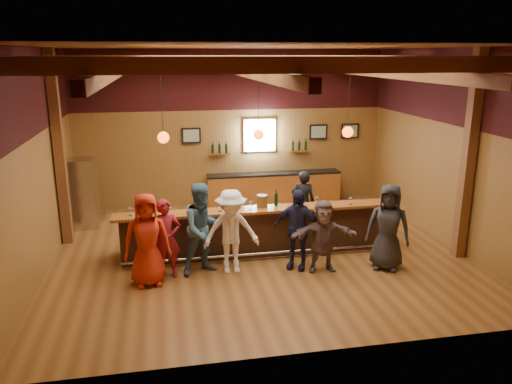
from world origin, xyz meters
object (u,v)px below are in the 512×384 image
back_bar_cabinet (274,188)px  customer_denim (203,229)px  customer_dark (388,227)px  ice_bucket (262,201)px  customer_redvest (166,239)px  customer_navy (297,229)px  customer_orange (147,240)px  bar_counter (258,229)px  bottle_a (276,199)px  customer_brown (323,236)px  stainless_fridge (83,193)px  bartender (303,202)px  customer_white (231,232)px

back_bar_cabinet → customer_denim: customer_denim is taller
customer_dark → ice_bucket: customer_dark is taller
customer_redvest → customer_denim: customer_denim is taller
customer_navy → customer_dark: size_ratio=0.94×
customer_orange → customer_denim: customer_denim is taller
bar_counter → customer_redvest: customer_redvest is taller
bottle_a → customer_orange: bearing=-158.4°
customer_navy → customer_brown: customer_navy is taller
customer_denim → customer_navy: bearing=-22.9°
bar_counter → back_bar_cabinet: size_ratio=1.57×
stainless_fridge → customer_brown: 6.44m
bottle_a → stainless_fridge: bearing=149.5°
stainless_fridge → customer_orange: size_ratio=0.98×
back_bar_cabinet → stainless_fridge: 5.43m
back_bar_cabinet → customer_denim: size_ratio=2.11×
bar_counter → customer_dark: size_ratio=3.46×
back_bar_cabinet → customer_dark: bearing=-75.8°
bar_counter → stainless_fridge: 4.81m
customer_navy → customer_brown: 0.55m
customer_dark → bartender: size_ratio=1.13×
customer_orange → ice_bucket: customer_orange is taller
stainless_fridge → customer_white: (3.36, -3.49, -0.02)m
back_bar_cabinet → ice_bucket: 4.04m
customer_denim → customer_dark: 3.80m
customer_orange → customer_white: (1.67, 0.26, -0.04)m
back_bar_cabinet → customer_orange: size_ratio=2.18×
stainless_fridge → customer_white: 4.84m
customer_white → bar_counter: bearing=54.4°
ice_bucket → bottle_a: 0.32m
customer_navy → customer_denim: bearing=-154.2°
back_bar_cabinet → customer_redvest: 5.63m
bar_counter → customer_brown: size_ratio=4.16×
stainless_fridge → customer_dark: size_ratio=0.99×
customer_brown → customer_dark: customer_dark is taller
customer_redvest → bottle_a: size_ratio=4.47×
stainless_fridge → customer_dark: (6.57, -3.92, 0.01)m
bar_counter → customer_orange: bearing=-151.8°
customer_navy → bottle_a: size_ratio=4.75×
customer_redvest → customer_navy: 2.67m
customer_dark → customer_white: bearing=-159.5°
bar_counter → customer_brown: 1.74m
bartender → ice_bucket: bartender is taller
customer_orange → customer_white: size_ratio=1.05×
bar_counter → customer_denim: 1.68m
customer_denim → bottle_a: size_ratio=5.25×
customer_navy → bottle_a: bearing=134.5°
customer_redvest → customer_navy: (2.67, -0.08, 0.05)m
customer_white → customer_brown: 1.88m
customer_denim → ice_bucket: size_ratio=7.11×
back_bar_cabinet → customer_white: size_ratio=2.28×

